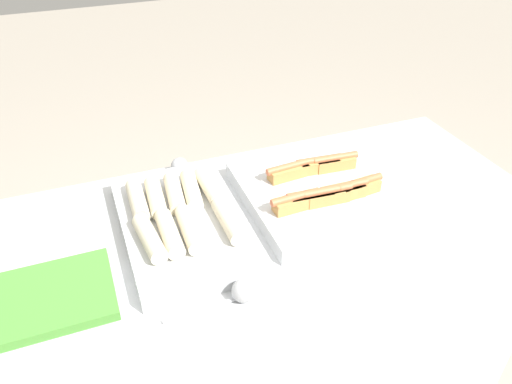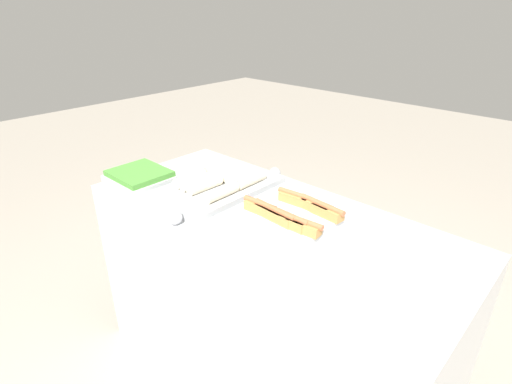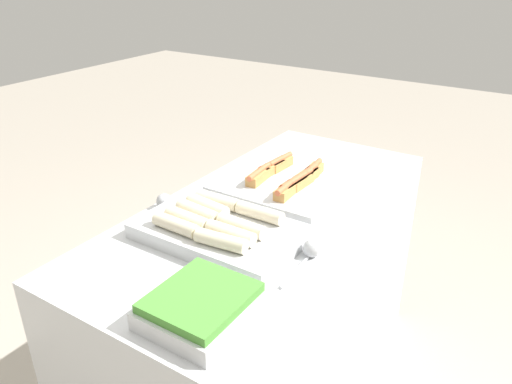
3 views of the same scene
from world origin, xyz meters
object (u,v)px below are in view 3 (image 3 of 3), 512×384
at_px(tray_hotdogs, 281,186).
at_px(serving_spoon_near, 310,250).
at_px(tray_wraps, 218,229).
at_px(tray_side_front, 201,306).
at_px(serving_spoon_far, 162,203).

xyz_separation_m(tray_hotdogs, serving_spoon_near, (-0.33, -0.29, -0.01)).
bearing_deg(tray_wraps, tray_side_front, -149.76).
distance_m(tray_hotdogs, serving_spoon_near, 0.44).
relative_size(tray_hotdogs, tray_side_front, 1.68).
distance_m(tray_hotdogs, tray_side_front, 0.74).
bearing_deg(serving_spoon_far, tray_hotdogs, -42.06).
distance_m(tray_wraps, serving_spoon_near, 0.30).
height_order(tray_side_front, serving_spoon_far, tray_side_front).
bearing_deg(serving_spoon_far, tray_wraps, -100.95).
bearing_deg(tray_hotdogs, tray_side_front, -165.44).
bearing_deg(tray_hotdogs, tray_wraps, 179.02).
bearing_deg(tray_side_front, tray_wraps, 30.24).
xyz_separation_m(tray_side_front, serving_spoon_far, (0.39, 0.48, -0.01)).
xyz_separation_m(tray_hotdogs, serving_spoon_far, (-0.33, 0.30, -0.01)).
xyz_separation_m(serving_spoon_near, serving_spoon_far, (-0.00, 0.59, 0.00)).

